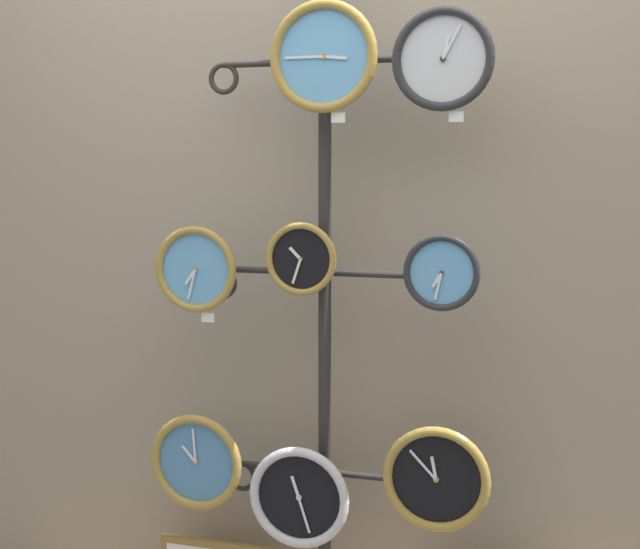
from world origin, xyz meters
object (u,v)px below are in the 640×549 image
Objects in this scene: clock_top_center at (324,57)px; clock_middle_center at (301,259)px; clock_bottom_right at (436,479)px; clock_middle_right at (442,273)px; clock_middle_left at (196,269)px; display_stand at (325,414)px; clock_bottom_center at (299,497)px; clock_bottom_left at (197,462)px; clock_top_right at (443,59)px.

clock_top_center is 1.46× the size of clock_middle_center.
clock_middle_center reaches higher than clock_bottom_right.
clock_top_center is 0.68m from clock_middle_right.
clock_middle_left is at bearing -177.69° from clock_middle_center.
display_stand is 6.93× the size of clock_bottom_center.
clock_middle_left is 0.33m from clock_middle_center.
clock_middle_right is 0.69× the size of clock_bottom_center.
clock_middle_left is at bearing 177.86° from clock_bottom_center.
clock_middle_right is at bearing 2.48° from clock_bottom_center.
clock_bottom_left is at bearing -178.71° from clock_middle_center.
clock_top_center reaches higher than clock_middle_left.
display_stand is at bearing 165.18° from clock_bottom_right.
clock_bottom_center is (0.32, -0.01, -0.67)m from clock_middle_left.
clock_bottom_center is 1.00× the size of clock_bottom_right.
clock_middle_left is 0.84× the size of clock_bottom_right.
display_stand reaches higher than clock_middle_center.
display_stand is 6.86× the size of clock_top_center.
clock_top_center is 0.33m from clock_top_right.
clock_middle_center is (0.33, 0.01, 0.04)m from clock_middle_left.
clock_middle_center is at bearing 178.93° from clock_middle_right.
clock_middle_right is (0.01, 0.00, -0.57)m from clock_top_right.
clock_bottom_left reaches higher than clock_bottom_center.
display_stand is 7.71× the size of clock_top_right.
clock_top_right is 1.40m from clock_bottom_left.
clock_bottom_center is (-0.40, -0.01, -1.25)m from clock_top_right.
display_stand is at bearing 67.62° from clock_bottom_center.
clock_middle_center is 0.72m from clock_bottom_left.
clock_top_right is 0.68m from clock_middle_center.
clock_top_center is 1.27m from clock_bottom_center.
clock_bottom_left is at bearing 179.63° from clock_top_right.
clock_middle_left reaches higher than clock_bottom_right.
clock_middle_right is (0.36, -0.09, 0.46)m from display_stand.
clock_top_right reaches higher than clock_bottom_right.
clock_top_right is 0.94m from clock_middle_left.
clock_middle_center is at bearing 178.23° from clock_top_right.
clock_middle_right is 0.69× the size of clock_bottom_right.
clock_bottom_right is at bearing -0.16° from clock_bottom_left.
clock_middle_left is at bearing -179.57° from clock_middle_right.
clock_middle_center reaches higher than clock_bottom_center.
clock_top_right reaches higher than clock_bottom_left.
clock_top_center is 1.01× the size of clock_bottom_center.
clock_middle_left is 0.84× the size of clock_bottom_center.
clock_bottom_left is (-0.38, -0.09, -0.16)m from display_stand.
clock_middle_center is 0.73m from clock_bottom_right.
clock_middle_left is at bearing -23.94° from clock_bottom_left.
clock_top_right is at bearing -15.25° from display_stand.
clock_top_center is at bearing 0.29° from clock_middle_left.
clock_bottom_right is (0.36, -0.09, -0.13)m from display_stand.
clock_top_right is at bearing 0.06° from clock_middle_left.
clock_top_right is at bearing -138.17° from clock_middle_right.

